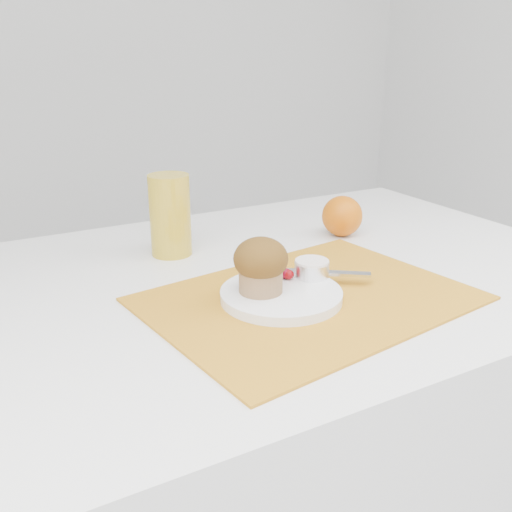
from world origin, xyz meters
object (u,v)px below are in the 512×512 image
plate (281,295)px  orange (342,216)px  muffin (261,264)px  table (266,448)px  juice_glass (170,215)px

plate → orange: 0.36m
plate → muffin: size_ratio=2.20×
table → muffin: (-0.07, -0.11, 0.44)m
muffin → juice_glass: bearing=98.1°
table → orange: orange is taller
orange → muffin: (-0.31, -0.21, 0.02)m
plate → orange: bearing=38.2°
table → muffin: muffin is taller
juice_glass → muffin: juice_glass is taller
table → plate: 0.41m
orange → juice_glass: (-0.35, 0.06, 0.03)m
juice_glass → muffin: 0.28m
plate → muffin: 0.06m
table → juice_glass: juice_glass is taller
table → plate: plate is taller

